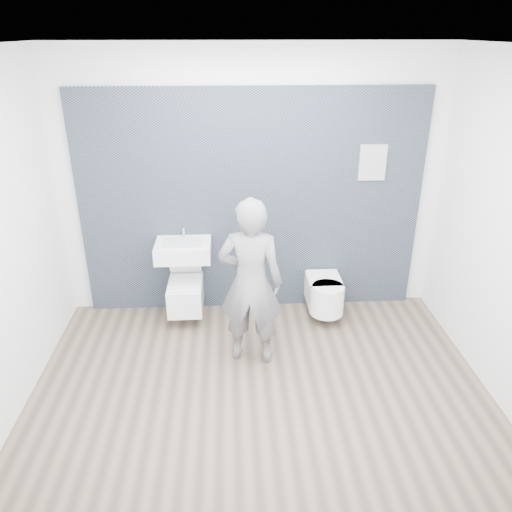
{
  "coord_description": "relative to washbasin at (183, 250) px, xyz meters",
  "views": [
    {
      "loc": [
        -0.23,
        -3.55,
        2.9
      ],
      "look_at": [
        0.0,
        0.6,
        1.0
      ],
      "focal_mm": 35.0,
      "sensor_mm": 36.0,
      "label": 1
    }
  ],
  "objects": [
    {
      "name": "ground",
      "position": [
        0.72,
        -1.23,
        -0.8
      ],
      "size": [
        4.0,
        4.0,
        0.0
      ],
      "primitive_type": "plane",
      "color": "brown",
      "rests_on": "ground"
    },
    {
      "name": "room_shell",
      "position": [
        0.72,
        -1.23,
        0.94
      ],
      "size": [
        4.0,
        4.0,
        4.0
      ],
      "color": "white",
      "rests_on": "ground"
    },
    {
      "name": "tile_wall",
      "position": [
        0.72,
        0.24,
        -0.8
      ],
      "size": [
        3.6,
        0.06,
        2.4
      ],
      "primitive_type": "cube",
      "color": "black",
      "rests_on": "ground"
    },
    {
      "name": "washbasin",
      "position": [
        0.0,
        0.0,
        0.0
      ],
      "size": [
        0.57,
        0.43,
        0.43
      ],
      "color": "white",
      "rests_on": "ground"
    },
    {
      "name": "toilet_square",
      "position": [
        0.0,
        -0.04,
        -0.49
      ],
      "size": [
        0.36,
        0.52,
        0.64
      ],
      "color": "white",
      "rests_on": "ground"
    },
    {
      "name": "toilet_rounded",
      "position": [
        1.5,
        -0.09,
        -0.52
      ],
      "size": [
        0.36,
        0.61,
        0.33
      ],
      "color": "white",
      "rests_on": "ground"
    },
    {
      "name": "info_placard",
      "position": [
        1.97,
        0.2,
        -0.8
      ],
      "size": [
        0.28,
        0.03,
        0.37
      ],
      "primitive_type": "cube",
      "color": "silver",
      "rests_on": "ground"
    },
    {
      "name": "visitor",
      "position": [
        0.67,
        -0.78,
        0.0
      ],
      "size": [
        0.65,
        0.48,
        1.61
      ],
      "primitive_type": "imported",
      "rotation": [
        0.0,
        0.0,
        2.97
      ],
      "color": "slate",
      "rests_on": "ground"
    }
  ]
}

